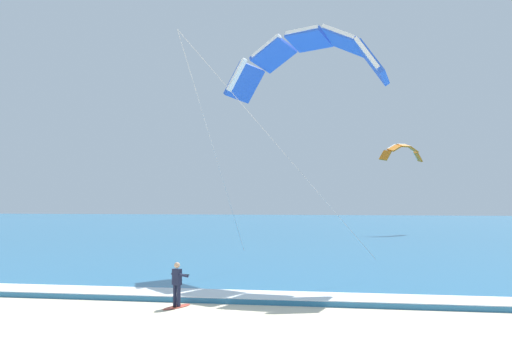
{
  "coord_description": "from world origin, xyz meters",
  "views": [
    {
      "loc": [
        6.21,
        -5.93,
        4.04
      ],
      "look_at": [
        2.18,
        18.99,
        5.41
      ],
      "focal_mm": 38.19,
      "sensor_mm": 36.0,
      "label": 1
    }
  ],
  "objects_px": {
    "kitesurfer": "(177,282)",
    "kite_primary": "(306,56)",
    "surfboard": "(177,307)",
    "kite_distant": "(403,151)"
  },
  "relations": [
    {
      "from": "surfboard",
      "to": "kite_primary",
      "type": "relative_size",
      "value": 0.12
    },
    {
      "from": "surfboard",
      "to": "kite_distant",
      "type": "bearing_deg",
      "value": 73.78
    },
    {
      "from": "surfboard",
      "to": "kite_distant",
      "type": "height_order",
      "value": "kite_distant"
    },
    {
      "from": "kite_primary",
      "to": "kite_distant",
      "type": "relative_size",
      "value": 2.29
    },
    {
      "from": "kite_primary",
      "to": "surfboard",
      "type": "bearing_deg",
      "value": -116.01
    },
    {
      "from": "surfboard",
      "to": "kite_primary",
      "type": "xyz_separation_m",
      "value": [
        4.3,
        8.81,
        11.73
      ]
    },
    {
      "from": "kitesurfer",
      "to": "kite_primary",
      "type": "relative_size",
      "value": 0.14
    },
    {
      "from": "surfboard",
      "to": "kite_distant",
      "type": "xyz_separation_m",
      "value": [
        13.04,
        44.82,
        9.73
      ]
    },
    {
      "from": "kitesurfer",
      "to": "kite_primary",
      "type": "height_order",
      "value": "kite_primary"
    },
    {
      "from": "surfboard",
      "to": "kite_primary",
      "type": "height_order",
      "value": "kite_primary"
    }
  ]
}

